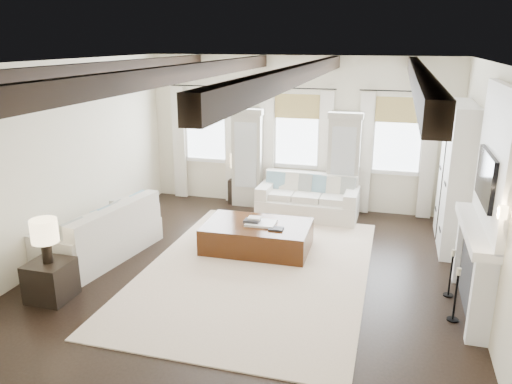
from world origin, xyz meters
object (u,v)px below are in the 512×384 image
(sofa_back, at_px, (308,200))
(sofa_left, at_px, (103,236))
(side_table_back, at_px, (238,191))
(ottoman, at_px, (257,237))
(side_table_front, at_px, (51,280))

(sofa_back, relative_size, sofa_left, 0.89)
(sofa_left, bearing_deg, side_table_back, 69.23)
(sofa_left, relative_size, side_table_back, 4.18)
(sofa_back, distance_m, ottoman, 2.03)
(side_table_front, bearing_deg, side_table_back, 75.84)
(sofa_back, relative_size, side_table_back, 3.71)
(sofa_left, relative_size, ottoman, 1.27)
(sofa_back, height_order, sofa_left, sofa_left)
(side_table_front, distance_m, side_table_back, 4.97)
(ottoman, bearing_deg, sofa_left, -158.71)
(side_table_front, bearing_deg, sofa_back, 56.77)
(side_table_back, bearing_deg, side_table_front, -104.16)
(side_table_front, bearing_deg, sofa_left, 92.51)
(sofa_left, height_order, side_table_back, sofa_left)
(sofa_back, relative_size, side_table_front, 3.65)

